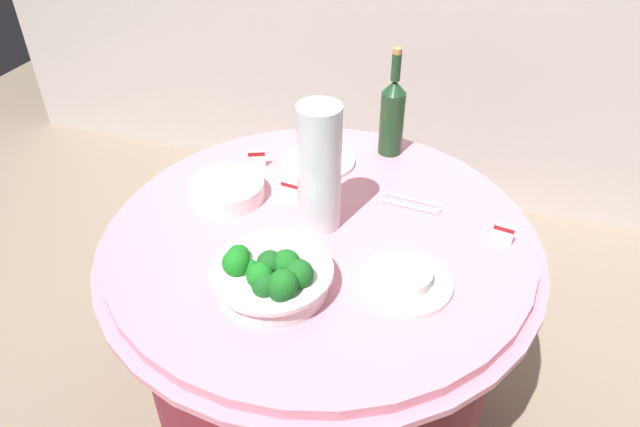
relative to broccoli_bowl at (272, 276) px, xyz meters
name	(u,v)px	position (x,y,z in m)	size (l,w,h in m)	color
ground_plane	(320,401)	(0.03, 0.25, -0.79)	(6.00, 6.00, 0.00)	gray
buffet_table	(320,325)	(0.03, 0.25, -0.41)	(1.16, 1.16, 0.74)	maroon
broccoli_bowl	(272,276)	(0.00, 0.00, 0.00)	(0.28, 0.28, 0.12)	white
plate_stack	(227,189)	(-0.26, 0.31, -0.02)	(0.21, 0.21, 0.05)	white
wine_bottle	(392,115)	(0.11, 0.70, 0.08)	(0.07, 0.07, 0.34)	#1B3E20
decorative_fruit_vase	(319,176)	(0.02, 0.28, 0.10)	(0.11, 0.11, 0.34)	silver
serving_tongs	(414,204)	(0.24, 0.44, -0.04)	(0.17, 0.06, 0.01)	silver
food_plate_noodles	(319,159)	(-0.08, 0.56, -0.04)	(0.22, 0.22, 0.04)	white
food_plate_rice	(406,279)	(0.28, 0.12, -0.03)	(0.22, 0.22, 0.04)	white
label_placard_front	(257,158)	(-0.25, 0.48, -0.02)	(0.05, 0.03, 0.05)	white
label_placard_mid	(290,189)	(-0.10, 0.36, -0.02)	(0.05, 0.01, 0.05)	white
label_placard_rear	(503,233)	(0.48, 0.35, -0.02)	(0.05, 0.02, 0.05)	white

